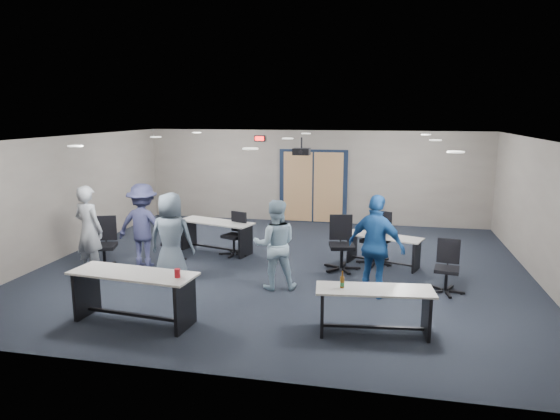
% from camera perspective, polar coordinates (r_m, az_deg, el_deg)
% --- Properties ---
extents(floor, '(10.00, 10.00, 0.00)m').
position_cam_1_polar(floor, '(10.62, 0.32, -6.51)').
color(floor, black).
rests_on(floor, ground).
extents(back_wall, '(10.00, 0.04, 2.70)m').
position_cam_1_polar(back_wall, '(14.68, 3.83, 3.81)').
color(back_wall, gray).
rests_on(back_wall, floor).
extents(front_wall, '(10.00, 0.04, 2.70)m').
position_cam_1_polar(front_wall, '(6.08, -8.22, -6.94)').
color(front_wall, gray).
rests_on(front_wall, floor).
extents(left_wall, '(0.04, 9.00, 2.70)m').
position_cam_1_polar(left_wall, '(12.29, -23.17, 1.49)').
color(left_wall, gray).
rests_on(left_wall, floor).
extents(right_wall, '(0.04, 9.00, 2.70)m').
position_cam_1_polar(right_wall, '(10.53, 28.06, -0.43)').
color(right_wall, gray).
rests_on(right_wall, floor).
extents(ceiling, '(10.00, 9.00, 0.04)m').
position_cam_1_polar(ceiling, '(10.13, 0.33, 8.20)').
color(ceiling, white).
rests_on(ceiling, back_wall).
extents(double_door, '(2.00, 0.07, 2.20)m').
position_cam_1_polar(double_door, '(14.68, 3.80, 2.63)').
color(double_door, black).
rests_on(double_door, back_wall).
extents(exit_sign, '(0.32, 0.07, 0.18)m').
position_cam_1_polar(exit_sign, '(14.83, -2.33, 8.17)').
color(exit_sign, black).
rests_on(exit_sign, back_wall).
extents(ceiling_projector, '(0.35, 0.32, 0.37)m').
position_cam_1_polar(ceiling_projector, '(10.59, 2.47, 6.71)').
color(ceiling_projector, black).
rests_on(ceiling_projector, ceiling).
extents(ceiling_can_lights, '(6.24, 5.74, 0.02)m').
position_cam_1_polar(ceiling_can_lights, '(10.38, 0.61, 8.10)').
color(ceiling_can_lights, silver).
rests_on(ceiling_can_lights, ceiling).
extents(table_front_left, '(2.04, 0.86, 0.94)m').
position_cam_1_polar(table_front_left, '(8.11, -16.34, -8.56)').
color(table_front_left, '#ADAAA3').
rests_on(table_front_left, floor).
extents(table_front_right, '(1.76, 0.76, 0.95)m').
position_cam_1_polar(table_front_right, '(7.56, 10.66, -10.36)').
color(table_front_right, '#ADAAA3').
rests_on(table_front_right, floor).
extents(table_back_left, '(1.90, 1.07, 0.73)m').
position_cam_1_polar(table_back_left, '(11.69, -7.32, -2.40)').
color(table_back_left, '#ADAAA3').
rests_on(table_back_left, floor).
extents(table_back_right, '(1.69, 1.03, 0.65)m').
position_cam_1_polar(table_back_right, '(10.82, 11.73, -3.96)').
color(table_back_right, '#ADAAA3').
rests_on(table_back_right, floor).
extents(chair_back_a, '(0.72, 0.72, 0.92)m').
position_cam_1_polar(chair_back_a, '(11.17, -12.36, -3.42)').
color(chair_back_a, black).
rests_on(chair_back_a, floor).
extents(chair_back_b, '(0.79, 0.79, 0.98)m').
position_cam_1_polar(chair_back_b, '(11.39, -5.32, -2.78)').
color(chair_back_b, black).
rests_on(chair_back_b, floor).
extents(chair_back_c, '(0.84, 0.84, 1.13)m').
position_cam_1_polar(chair_back_c, '(10.33, 7.09, -3.85)').
color(chair_back_c, black).
rests_on(chair_back_c, floor).
extents(chair_back_d, '(0.96, 0.96, 1.13)m').
position_cam_1_polar(chair_back_d, '(10.87, 10.85, -3.21)').
color(chair_back_d, black).
rests_on(chair_back_d, floor).
extents(chair_loose_left, '(0.87, 0.87, 1.10)m').
position_cam_1_polar(chair_loose_left, '(10.91, -19.52, -3.69)').
color(chair_loose_left, black).
rests_on(chair_loose_left, floor).
extents(chair_loose_right, '(0.70, 0.70, 0.96)m').
position_cam_1_polar(chair_loose_right, '(9.50, 18.54, -6.23)').
color(chair_loose_right, black).
rests_on(chair_loose_right, floor).
extents(person_gray, '(0.75, 0.59, 1.81)m').
position_cam_1_polar(person_gray, '(10.63, -21.01, -2.19)').
color(person_gray, '#A0A5AE').
rests_on(person_gray, floor).
extents(person_plaid, '(0.88, 0.61, 1.75)m').
position_cam_1_polar(person_plaid, '(9.70, -12.32, -3.14)').
color(person_plaid, slate).
rests_on(person_plaid, floor).
extents(person_lightblue, '(0.94, 0.81, 1.67)m').
position_cam_1_polar(person_lightblue, '(9.16, -0.56, -3.97)').
color(person_lightblue, '#A6C7DC').
rests_on(person_lightblue, floor).
extents(person_navy, '(1.16, 0.88, 1.83)m').
position_cam_1_polar(person_navy, '(8.89, 10.94, -4.12)').
color(person_navy, '#19498E').
rests_on(person_navy, floor).
extents(person_back, '(1.15, 0.68, 1.77)m').
position_cam_1_polar(person_back, '(10.83, -15.35, -1.72)').
color(person_back, navy).
rests_on(person_back, floor).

